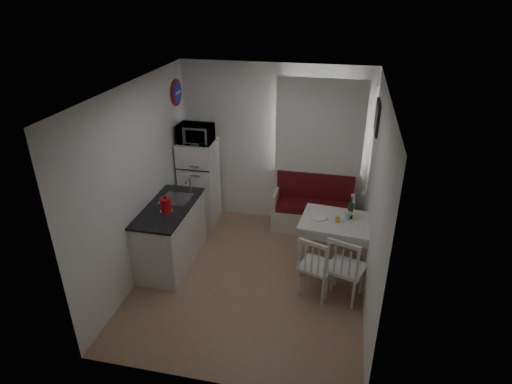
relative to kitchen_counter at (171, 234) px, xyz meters
The scene contains 22 objects.
floor 1.29m from the kitchen_counter, ahead, with size 3.00×3.50×0.02m, color #9D7254.
ceiling 2.46m from the kitchen_counter, ahead, with size 3.00×3.50×0.02m, color white.
wall_back 2.17m from the kitchen_counter, 53.04° to the left, with size 3.00×0.02×2.60m, color white.
wall_front 2.41m from the kitchen_counter, 57.81° to the right, with size 3.00×0.02×2.60m, color white.
wall_left 0.91m from the kitchen_counter, 152.61° to the right, with size 0.02×3.50×2.60m, color white.
wall_right 2.83m from the kitchen_counter, ahead, with size 0.02×3.50×2.60m, color white.
window 2.72m from the kitchen_counter, 39.47° to the left, with size 1.22×0.06×1.47m, color silver.
curtain 2.71m from the kitchen_counter, 38.19° to the left, with size 1.35×0.02×1.50m, color white.
kitchen_counter is the anchor object (origin of this frame).
wall_sign 2.15m from the kitchen_counter, 101.80° to the left, with size 0.40×0.40×0.03m, color #1A2A9E.
picture_frame 3.25m from the kitchen_counter, 19.45° to the left, with size 0.04×0.52×0.42m, color black.
bench 2.33m from the kitchen_counter, 35.59° to the left, with size 1.30×0.50×0.93m.
dining_table 2.37m from the kitchen_counter, ahead, with size 1.12×0.84×0.79m.
chair_left 2.12m from the kitchen_counter, ahead, with size 0.52×0.51×0.47m.
chair_right 2.48m from the kitchen_counter, ahead, with size 0.55×0.54×0.50m.
fridge 1.27m from the kitchen_counter, 89.10° to the left, with size 0.56×0.56×1.41m, color white.
microwave 1.62m from the kitchen_counter, 89.06° to the left, with size 0.53×0.36×0.29m, color white.
kettle 0.59m from the kitchen_counter, 73.48° to the right, with size 0.17×0.17×0.23m, color red.
wine_bottle 2.53m from the kitchen_counter, ahead, with size 0.08×0.08×0.31m, color #123A19, non-canonical shape.
drinking_glass_orange 2.33m from the kitchen_counter, ahead, with size 0.06×0.06×0.09m, color yellow.
drinking_glass_blue 2.47m from the kitchen_counter, ahead, with size 0.06×0.06×0.11m, color #92DDF8.
plate 2.09m from the kitchen_counter, ahead, with size 0.24×0.24×0.02m, color white.
Camera 1 is at (1.06, -4.63, 3.69)m, focal length 30.00 mm.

